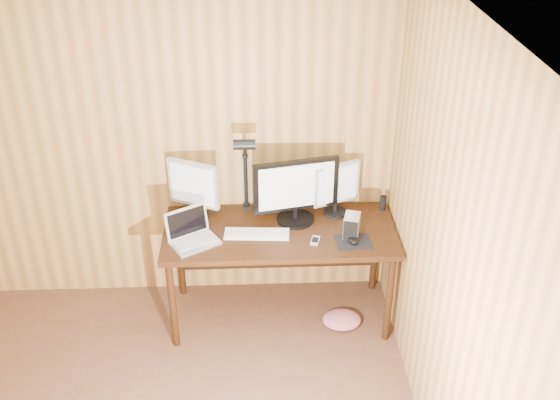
{
  "coord_description": "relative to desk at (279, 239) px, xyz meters",
  "views": [
    {
      "loc": [
        0.77,
        -2.15,
        3.22
      ],
      "look_at": [
        0.93,
        1.58,
        1.02
      ],
      "focal_mm": 42.0,
      "sensor_mm": 36.0,
      "label": 1
    }
  ],
  "objects": [
    {
      "name": "keyboard",
      "position": [
        -0.16,
        -0.13,
        0.13
      ],
      "size": [
        0.45,
        0.16,
        0.02
      ],
      "rotation": [
        0.0,
        0.0,
        -0.07
      ],
      "color": "white",
      "rests_on": "desk"
    },
    {
      "name": "desk_lamp",
      "position": [
        -0.23,
        0.15,
        0.53
      ],
      "size": [
        0.15,
        0.22,
        0.66
      ],
      "rotation": [
        0.0,
        0.0,
        -0.11
      ],
      "color": "black",
      "rests_on": "desk"
    },
    {
      "name": "speaker",
      "position": [
        0.76,
        0.17,
        0.18
      ],
      "size": [
        0.04,
        0.04,
        0.11
      ],
      "primitive_type": "cylinder",
      "color": "black",
      "rests_on": "desk"
    },
    {
      "name": "desk",
      "position": [
        0.0,
        0.0,
        0.0
      ],
      "size": [
        1.6,
        0.7,
        0.75
      ],
      "color": "black",
      "rests_on": "floor"
    },
    {
      "name": "monitor_right",
      "position": [
        0.41,
        0.13,
        0.33
      ],
      "size": [
        0.33,
        0.17,
        0.4
      ],
      "rotation": [
        0.0,
        0.0,
        0.4
      ],
      "color": "black",
      "rests_on": "desk"
    },
    {
      "name": "mousepad",
      "position": [
        0.49,
        -0.24,
        0.12
      ],
      "size": [
        0.24,
        0.2,
        0.0
      ],
      "primitive_type": "cube",
      "rotation": [
        0.0,
        0.0,
        0.06
      ],
      "color": "black",
      "rests_on": "desk"
    },
    {
      "name": "monitor_left",
      "position": [
        -0.59,
        0.13,
        0.35
      ],
      "size": [
        0.36,
        0.2,
        0.43
      ],
      "rotation": [
        0.0,
        0.0,
        -0.45
      ],
      "color": "black",
      "rests_on": "desk"
    },
    {
      "name": "fabric_pile",
      "position": [
        0.45,
        -0.21,
        -0.58
      ],
      "size": [
        0.32,
        0.28,
        0.09
      ],
      "primitive_type": null,
      "rotation": [
        0.0,
        0.0,
        -0.17
      ],
      "color": "#C45E6B",
      "rests_on": "floor"
    },
    {
      "name": "hard_drive",
      "position": [
        0.48,
        -0.17,
        0.2
      ],
      "size": [
        0.13,
        0.17,
        0.16
      ],
      "rotation": [
        0.0,
        0.0,
        -0.26
      ],
      "color": "silver",
      "rests_on": "desk"
    },
    {
      "name": "phone",
      "position": [
        0.23,
        -0.22,
        0.13
      ],
      "size": [
        0.08,
        0.12,
        0.01
      ],
      "rotation": [
        0.0,
        0.0,
        -0.26
      ],
      "color": "silver",
      "rests_on": "desk"
    },
    {
      "name": "laptop",
      "position": [
        -0.6,
        -0.18,
        0.18
      ],
      "size": [
        0.38,
        0.36,
        0.22
      ],
      "rotation": [
        0.0,
        0.0,
        0.54
      ],
      "color": "silver",
      "rests_on": "desk"
    },
    {
      "name": "mouse",
      "position": [
        0.49,
        -0.24,
        0.15
      ],
      "size": [
        0.09,
        0.13,
        0.04
      ],
      "primitive_type": "ellipsoid",
      "rotation": [
        0.0,
        0.0,
        0.2
      ],
      "color": "black",
      "rests_on": "mousepad"
    },
    {
      "name": "room_shell",
      "position": [
        -0.93,
        -1.7,
        0.62
      ],
      "size": [
        4.0,
        4.0,
        4.0
      ],
      "color": "brown",
      "rests_on": "ground"
    },
    {
      "name": "monitor_center",
      "position": [
        0.12,
        0.05,
        0.37
      ],
      "size": [
        0.6,
        0.26,
        0.47
      ],
      "rotation": [
        0.0,
        0.0,
        0.21
      ],
      "color": "black",
      "rests_on": "desk"
    }
  ]
}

